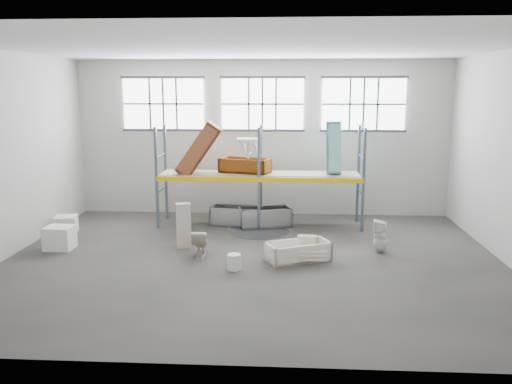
# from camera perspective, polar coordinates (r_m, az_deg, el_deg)

# --- Properties ---
(floor) EXTENTS (12.00, 10.00, 0.10)m
(floor) POSITION_cam_1_polar(r_m,az_deg,el_deg) (13.04, -0.40, -7.52)
(floor) COLOR #4D4743
(floor) RESTS_ON ground
(ceiling) EXTENTS (12.00, 10.00, 0.10)m
(ceiling) POSITION_cam_1_polar(r_m,az_deg,el_deg) (12.41, -0.43, 15.42)
(ceiling) COLOR silver
(ceiling) RESTS_ON ground
(wall_back) EXTENTS (12.00, 0.10, 5.00)m
(wall_back) POSITION_cam_1_polar(r_m,az_deg,el_deg) (17.49, 0.70, 5.75)
(wall_back) COLOR #B3AFA5
(wall_back) RESTS_ON ground
(wall_front) EXTENTS (12.00, 0.10, 5.00)m
(wall_front) POSITION_cam_1_polar(r_m,az_deg,el_deg) (7.51, -2.98, -1.20)
(wall_front) COLOR #B4B0A6
(wall_front) RESTS_ON ground
(wall_left) EXTENTS (0.10, 10.00, 5.00)m
(wall_left) POSITION_cam_1_polar(r_m,az_deg,el_deg) (14.22, -25.58, 3.49)
(wall_left) COLOR #B2AFA5
(wall_left) RESTS_ON ground
(window_left) EXTENTS (2.60, 0.04, 1.60)m
(window_left) POSITION_cam_1_polar(r_m,az_deg,el_deg) (17.76, -9.82, 9.22)
(window_left) COLOR white
(window_left) RESTS_ON wall_back
(window_mid) EXTENTS (2.60, 0.04, 1.60)m
(window_mid) POSITION_cam_1_polar(r_m,az_deg,el_deg) (17.31, 0.69, 9.34)
(window_mid) COLOR white
(window_mid) RESTS_ON wall_back
(window_right) EXTENTS (2.60, 0.04, 1.60)m
(window_right) POSITION_cam_1_polar(r_m,az_deg,el_deg) (17.46, 11.38, 9.14)
(window_right) COLOR white
(window_right) RESTS_ON wall_back
(rack_upright_la) EXTENTS (0.08, 0.08, 3.00)m
(rack_upright_la) POSITION_cam_1_polar(r_m,az_deg,el_deg) (15.93, -10.53, 1.43)
(rack_upright_la) COLOR slate
(rack_upright_la) RESTS_ON floor
(rack_upright_lb) EXTENTS (0.08, 0.08, 3.00)m
(rack_upright_lb) POSITION_cam_1_polar(r_m,az_deg,el_deg) (17.08, -9.58, 2.09)
(rack_upright_lb) COLOR slate
(rack_upright_lb) RESTS_ON floor
(rack_upright_ma) EXTENTS (0.08, 0.08, 3.00)m
(rack_upright_ma) POSITION_cam_1_polar(r_m,az_deg,el_deg) (15.49, 0.31, 1.34)
(rack_upright_ma) COLOR slate
(rack_upright_ma) RESTS_ON floor
(rack_upright_mb) EXTENTS (0.08, 0.08, 3.00)m
(rack_upright_mb) POSITION_cam_1_polar(r_m,az_deg,el_deg) (16.67, 0.53, 2.03)
(rack_upright_mb) COLOR slate
(rack_upright_mb) RESTS_ON floor
(rack_upright_ra) EXTENTS (0.08, 0.08, 3.00)m
(rack_upright_ra) POSITION_cam_1_polar(r_m,az_deg,el_deg) (15.62, 11.37, 1.21)
(rack_upright_ra) COLOR slate
(rack_upright_ra) RESTS_ON floor
(rack_upright_rb) EXTENTS (0.08, 0.08, 3.00)m
(rack_upright_rb) POSITION_cam_1_polar(r_m,az_deg,el_deg) (16.79, 10.82, 1.90)
(rack_upright_rb) COLOR slate
(rack_upright_rb) RESTS_ON floor
(rack_beam_front) EXTENTS (6.00, 0.10, 0.14)m
(rack_beam_front) POSITION_cam_1_polar(r_m,az_deg,el_deg) (15.49, 0.31, 1.34)
(rack_beam_front) COLOR yellow
(rack_beam_front) RESTS_ON floor
(rack_beam_back) EXTENTS (6.00, 0.10, 0.14)m
(rack_beam_back) POSITION_cam_1_polar(r_m,az_deg,el_deg) (16.67, 0.53, 2.03)
(rack_beam_back) COLOR yellow
(rack_beam_back) RESTS_ON floor
(shelf_deck) EXTENTS (5.90, 1.10, 0.03)m
(shelf_deck) POSITION_cam_1_polar(r_m,az_deg,el_deg) (16.06, 0.43, 1.98)
(shelf_deck) COLOR gray
(shelf_deck) RESTS_ON floor
(wet_patch) EXTENTS (1.80, 1.80, 0.00)m
(wet_patch) POSITION_cam_1_polar(r_m,az_deg,el_deg) (15.61, 0.26, -4.21)
(wet_patch) COLOR black
(wet_patch) RESTS_ON floor
(bathtub_beige) EXTENTS (1.68, 1.29, 0.45)m
(bathtub_beige) POSITION_cam_1_polar(r_m,az_deg,el_deg) (13.05, 4.49, -6.29)
(bathtub_beige) COLOR #F2E3D1
(bathtub_beige) RESTS_ON floor
(cistern_spare) EXTENTS (0.47, 0.27, 0.43)m
(cistern_spare) POSITION_cam_1_polar(r_m,az_deg,el_deg) (13.45, 5.42, -5.53)
(cistern_spare) COLOR beige
(cistern_spare) RESTS_ON bathtub_beige
(sink_in_tub) EXTENTS (0.52, 0.52, 0.17)m
(sink_in_tub) POSITION_cam_1_polar(r_m,az_deg,el_deg) (13.46, 2.02, -6.00)
(sink_in_tub) COLOR beige
(sink_in_tub) RESTS_ON bathtub_beige
(toilet_beige) EXTENTS (0.39, 0.66, 0.66)m
(toilet_beige) POSITION_cam_1_polar(r_m,az_deg,el_deg) (13.37, -5.95, -5.42)
(toilet_beige) COLOR beige
(toilet_beige) RESTS_ON floor
(cistern_tall) EXTENTS (0.43, 0.33, 1.17)m
(cistern_tall) POSITION_cam_1_polar(r_m,az_deg,el_deg) (14.07, -7.71, -3.54)
(cistern_tall) COLOR beige
(cistern_tall) RESTS_ON floor
(toilet_white) EXTENTS (0.43, 0.42, 0.83)m
(toilet_white) POSITION_cam_1_polar(r_m,az_deg,el_deg) (13.96, 13.14, -4.57)
(toilet_white) COLOR white
(toilet_white) RESTS_ON floor
(steel_tub_left) EXTENTS (1.62, 0.94, 0.56)m
(steel_tub_left) POSITION_cam_1_polar(r_m,az_deg,el_deg) (16.34, -2.08, -2.52)
(steel_tub_left) COLOR #B7B9C0
(steel_tub_left) RESTS_ON floor
(steel_tub_right) EXTENTS (1.69, 1.10, 0.57)m
(steel_tub_right) POSITION_cam_1_polar(r_m,az_deg,el_deg) (16.15, 0.93, -2.66)
(steel_tub_right) COLOR #A2A4A9
(steel_tub_right) RESTS_ON floor
(rust_tub_flat) EXTENTS (1.63, 1.11, 0.42)m
(rust_tub_flat) POSITION_cam_1_polar(r_m,az_deg,el_deg) (16.11, -1.17, 2.87)
(rust_tub_flat) COLOR #8D490D
(rust_tub_flat) RESTS_ON shelf_deck
(rust_tub_tilted) EXTENTS (1.44, 0.89, 1.71)m
(rust_tub_tilted) POSITION_cam_1_polar(r_m,az_deg,el_deg) (16.12, -6.07, 4.51)
(rust_tub_tilted) COLOR #984E2D
(rust_tub_tilted) RESTS_ON shelf_deck
(sink_on_shelf) EXTENTS (0.80, 0.68, 0.61)m
(sink_on_shelf) POSITION_cam_1_polar(r_m,az_deg,el_deg) (15.74, -0.83, 3.69)
(sink_on_shelf) COLOR white
(sink_on_shelf) RESTS_ON rust_tub_flat
(blue_tub_upright) EXTENTS (0.55, 0.75, 1.52)m
(blue_tub_upright) POSITION_cam_1_polar(r_m,az_deg,el_deg) (16.01, 8.30, 4.78)
(blue_tub_upright) COLOR #83C3D9
(blue_tub_upright) RESTS_ON shelf_deck
(bucket) EXTENTS (0.33, 0.33, 0.36)m
(bucket) POSITION_cam_1_polar(r_m,az_deg,el_deg) (12.37, -2.35, -7.44)
(bucket) COLOR white
(bucket) RESTS_ON floor
(carton_near) EXTENTS (0.71, 0.62, 0.60)m
(carton_near) POSITION_cam_1_polar(r_m,az_deg,el_deg) (14.77, -20.17, -4.59)
(carton_near) COLOR white
(carton_near) RESTS_ON floor
(carton_far) EXTENTS (0.71, 0.71, 0.50)m
(carton_far) POSITION_cam_1_polar(r_m,az_deg,el_deg) (16.32, -19.55, -3.29)
(carton_far) COLOR silver
(carton_far) RESTS_ON floor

